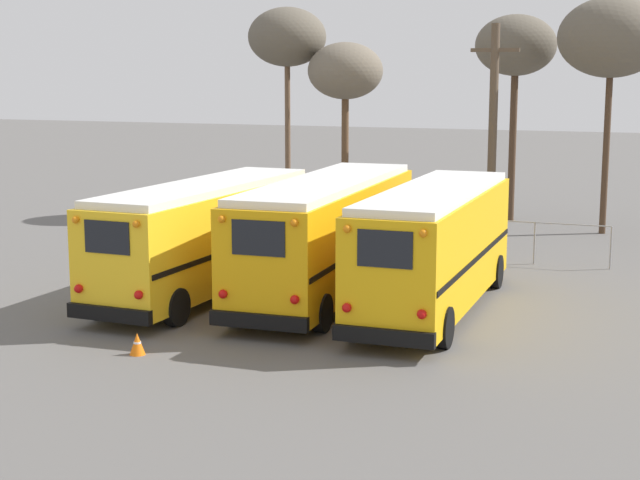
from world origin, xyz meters
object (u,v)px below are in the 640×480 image
bare_tree_1 (345,73)px  bare_tree_2 (287,38)px  school_bus_1 (327,233)px  bare_tree_3 (612,38)px  school_bus_2 (435,245)px  bare_tree_0 (516,47)px  school_bus_0 (206,234)px  utility_pole (493,130)px  traffic_cone (137,344)px

bare_tree_1 → bare_tree_2: bearing=172.8°
school_bus_1 → bare_tree_3: bearing=65.0°
bare_tree_2 → bare_tree_3: (13.50, -0.21, -0.15)m
bare_tree_1 → school_bus_1: bearing=-72.9°
school_bus_2 → bare_tree_1: 16.94m
school_bus_2 → bare_tree_0: (-0.83, 16.79, 5.50)m
school_bus_0 → utility_pole: (5.91, 11.83, 2.41)m
bare_tree_2 → school_bus_0: bearing=-76.2°
bare_tree_0 → bare_tree_2: bearing=-168.5°
bare_tree_3 → school_bus_2: bearing=-102.2°
school_bus_2 → bare_tree_1: bearing=117.5°
bare_tree_0 → school_bus_0: bearing=-108.8°
utility_pole → bare_tree_2: (-9.63, 3.29, 3.56)m
bare_tree_0 → bare_tree_2: size_ratio=0.96×
school_bus_2 → bare_tree_2: (-10.34, 14.85, 5.91)m
school_bus_0 → school_bus_1: (3.31, 1.03, 0.06)m
school_bus_0 → school_bus_2: size_ratio=1.03×
school_bus_1 → bare_tree_1: bare_tree_1 is taller
school_bus_0 → school_bus_2: bearing=2.3°
school_bus_1 → traffic_cone: size_ratio=20.87×
school_bus_0 → bare_tree_3: size_ratio=1.08×
bare_tree_3 → traffic_cone: size_ratio=17.99×
bare_tree_0 → bare_tree_3: (3.99, -2.15, 0.26)m
bare_tree_2 → utility_pole: bearing=-18.9°
school_bus_2 → traffic_cone: 8.40m
school_bus_0 → bare_tree_3: bearing=56.7°
school_bus_1 → school_bus_2: size_ratio=1.11×
traffic_cone → bare_tree_0: bearing=79.1°
school_bus_0 → bare_tree_0: bare_tree_0 is taller
school_bus_0 → bare_tree_0: bearing=71.2°
utility_pole → bare_tree_1: 7.74m
school_bus_1 → bare_tree_2: (-7.03, 14.09, 5.90)m
school_bus_0 → bare_tree_3: bare_tree_3 is taller
bare_tree_1 → bare_tree_2: size_ratio=0.83×
school_bus_2 → utility_pole: 11.81m
bare_tree_0 → bare_tree_1: size_ratio=1.15×
utility_pole → traffic_cone: utility_pole is taller
utility_pole → bare_tree_2: bearing=161.1°
school_bus_0 → utility_pole: utility_pole is taller
bare_tree_1 → bare_tree_3: bearing=0.7°
bare_tree_0 → traffic_cone: size_ratio=17.04×
bare_tree_1 → bare_tree_2: bare_tree_2 is taller
school_bus_0 → utility_pole: bearing=63.4°
bare_tree_0 → school_bus_1: bearing=-98.8°
school_bus_0 → utility_pole: size_ratio=1.22×
school_bus_0 → bare_tree_2: bearing=103.8°
school_bus_2 → utility_pole: size_ratio=1.19×
school_bus_0 → traffic_cone: bearing=-77.6°
school_bus_1 → bare_tree_0: size_ratio=1.22×
bare_tree_2 → bare_tree_0: bearing=11.5°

